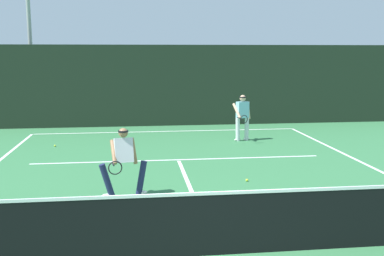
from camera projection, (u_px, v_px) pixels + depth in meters
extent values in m
plane|color=#337243|center=(218.00, 255.00, 7.25)|extent=(80.00, 80.00, 0.00)
cube|color=white|center=(167.00, 131.00, 18.55)|extent=(10.51, 0.10, 0.01)
cube|color=white|center=(178.00, 160.00, 13.65)|extent=(8.56, 0.10, 0.01)
cube|color=white|center=(193.00, 194.00, 10.39)|extent=(0.10, 6.40, 0.01)
cube|color=black|center=(218.00, 225.00, 7.17)|extent=(11.33, 0.02, 0.99)
cube|color=white|center=(219.00, 193.00, 7.09)|extent=(11.33, 0.03, 0.05)
cylinder|color=#1E234C|center=(141.00, 178.00, 10.27)|extent=(0.29, 0.18, 0.78)
cylinder|color=#1E234C|center=(107.00, 181.00, 10.05)|extent=(0.36, 0.19, 0.78)
ellipsoid|color=white|center=(142.00, 193.00, 10.32)|extent=(0.28, 0.15, 0.09)
ellipsoid|color=white|center=(107.00, 196.00, 10.10)|extent=(0.28, 0.15, 0.09)
cube|color=silver|center=(124.00, 150.00, 10.05)|extent=(0.45, 0.39, 0.57)
cylinder|color=#9E704C|center=(134.00, 151.00, 10.12)|extent=(0.18, 0.12, 0.60)
cylinder|color=#9E704C|center=(114.00, 152.00, 9.99)|extent=(0.17, 0.48, 0.49)
sphere|color=#9E704C|center=(123.00, 133.00, 9.99)|extent=(0.21, 0.21, 0.21)
cylinder|color=black|center=(123.00, 131.00, 9.98)|extent=(0.26, 0.26, 0.04)
cylinder|color=black|center=(113.00, 164.00, 9.77)|extent=(0.08, 0.26, 0.03)
torus|color=black|center=(115.00, 168.00, 9.45)|extent=(0.29, 0.07, 0.29)
cylinder|color=silver|center=(247.00, 129.00, 16.65)|extent=(0.20, 0.19, 0.83)
cylinder|color=silver|center=(238.00, 130.00, 16.49)|extent=(0.20, 0.19, 0.83)
ellipsoid|color=white|center=(246.00, 139.00, 16.71)|extent=(0.28, 0.18, 0.09)
ellipsoid|color=white|center=(238.00, 140.00, 16.55)|extent=(0.28, 0.18, 0.09)
cube|color=#8CCCE0|center=(243.00, 110.00, 16.46)|extent=(0.48, 0.36, 0.59)
cylinder|color=tan|center=(248.00, 110.00, 16.56)|extent=(0.21, 0.15, 0.64)
cylinder|color=tan|center=(237.00, 111.00, 16.36)|extent=(0.25, 0.53, 0.52)
sphere|color=tan|center=(243.00, 98.00, 16.39)|extent=(0.22, 0.22, 0.22)
cylinder|color=black|center=(243.00, 97.00, 16.38)|extent=(0.30, 0.30, 0.04)
cylinder|color=black|center=(239.00, 118.00, 16.15)|extent=(0.11, 0.26, 0.03)
torus|color=black|center=(244.00, 119.00, 15.85)|extent=(0.29, 0.11, 0.29)
sphere|color=#D1E033|center=(55.00, 146.00, 15.54)|extent=(0.07, 0.07, 0.07)
sphere|color=#D1E033|center=(247.00, 180.00, 11.37)|extent=(0.07, 0.07, 0.07)
cube|color=black|center=(164.00, 86.00, 19.74)|extent=(23.02, 0.12, 3.47)
cylinder|color=#9EA39E|center=(30.00, 36.00, 20.06)|extent=(0.18, 0.18, 7.72)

